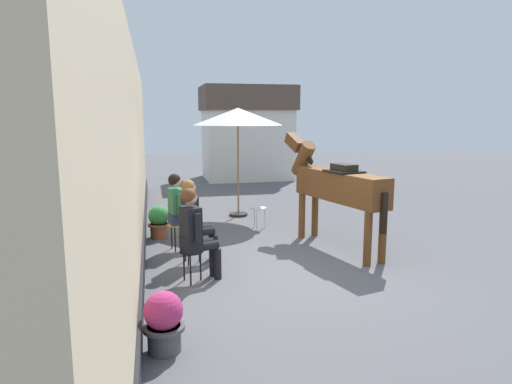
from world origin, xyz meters
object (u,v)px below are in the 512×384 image
Objects in this scene: flower_planter_farthest at (159,221)px; cafe_parasol at (238,117)px; seated_visitor_near at (195,230)px; seated_visitor_middle at (194,217)px; seated_visitor_far at (180,207)px; saddled_horse_center at (335,185)px; flower_planter_nearest at (164,321)px; spare_stool_white at (259,210)px.

flower_planter_farthest is 0.25× the size of cafe_parasol.
cafe_parasol is at bearing 71.15° from seated_visitor_near.
seated_visitor_middle is 1.88m from flower_planter_farthest.
cafe_parasol is at bearing 39.98° from flower_planter_farthest.
seated_visitor_far is at bearing 102.17° from seated_visitor_middle.
saddled_horse_center is at bearing 24.01° from seated_visitor_near.
flower_planter_nearest is 1.39× the size of spare_stool_white.
flower_planter_nearest is (-0.51, -1.93, -0.44)m from seated_visitor_near.
spare_stool_white is (2.10, 0.25, 0.07)m from flower_planter_farthest.
seated_visitor_near is 2.17× the size of flower_planter_nearest.
seated_visitor_middle is 3.95m from cafe_parasol.
seated_visitor_middle is at bearing -173.16° from saddled_horse_center.
flower_planter_nearest is (-3.15, -3.11, -0.82)m from saddled_horse_center.
spare_stool_white is (1.73, 1.18, -0.38)m from seated_visitor_far.
seated_visitor_far is 3.37m from cafe_parasol.
seated_visitor_near is 3.02× the size of spare_stool_white.
seated_visitor_near is 0.87m from seated_visitor_middle.
seated_visitor_far is at bearing 169.58° from saddled_horse_center.
seated_visitor_far is (-0.18, 0.81, 0.00)m from seated_visitor_middle.
cafe_parasol is (1.95, 6.15, 2.03)m from flower_planter_nearest.
seated_visitor_middle is 2.62m from saddled_horse_center.
saddled_horse_center is at bearing 44.58° from flower_planter_nearest.
seated_visitor_near and seated_visitor_middle have the same top height.
flower_planter_nearest is 5.25m from spare_stool_white.
flower_planter_farthest is at bearing -173.21° from spare_stool_white.
cafe_parasol is 2.39m from spare_stool_white.
saddled_horse_center is (2.64, 1.18, 0.38)m from seated_visitor_near.
cafe_parasol reaches higher than seated_visitor_middle.
seated_visitor_far is 2.82m from saddled_horse_center.
flower_planter_farthest is (-0.37, 0.93, -0.44)m from seated_visitor_far.
seated_visitor_middle reaches higher than flower_planter_farthest.
cafe_parasol is (1.55, 2.53, 1.59)m from seated_visitor_far.
saddled_horse_center reaches higher than seated_visitor_near.
seated_visitor_far is 0.47× the size of saddled_horse_center.
seated_visitor_middle is at bearing -127.98° from spare_stool_white.
flower_planter_farthest is at bearing 89.55° from flower_planter_nearest.
seated_visitor_middle is 2.55m from spare_stool_white.
seated_visitor_near is 0.54× the size of cafe_parasol.
seated_visitor_near reaches higher than flower_planter_farthest.
saddled_horse_center is at bearing -58.75° from spare_stool_white.
saddled_horse_center is 4.59× the size of flower_planter_nearest.
spare_stool_white is (1.62, 2.86, -0.38)m from seated_visitor_near.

